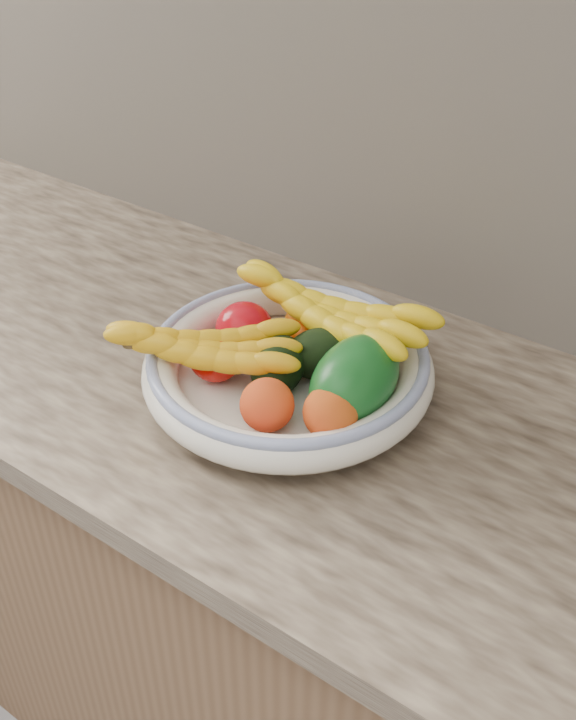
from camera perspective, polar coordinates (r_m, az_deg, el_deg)
The scene contains 14 objects.
kitchen_counter at distance 1.43m, azimuth 0.61°, elevation -15.76°, with size 2.44×0.66×1.40m.
fruit_bowl at distance 1.07m, azimuth -0.00°, elevation -0.49°, with size 0.39×0.39×0.08m.
clementine_back_left at distance 1.15m, azimuth 1.18°, elevation 2.83°, with size 0.06×0.06×0.05m, color orange.
clementine_back_right at distance 1.12m, azimuth 4.04°, elevation 1.42°, with size 0.06×0.06×0.05m, color #E65404.
clementine_back_mid at distance 1.12m, azimuth 1.35°, elevation 1.77°, with size 0.05×0.05×0.04m, color #DB4F04.
tomato_left at distance 1.13m, azimuth -3.13°, elevation 2.29°, with size 0.08×0.08×0.07m, color #BA0814.
tomato_near_left at distance 1.07m, azimuth -5.16°, elevation 0.18°, with size 0.07×0.07×0.06m, color #C40B03.
avocado_center at distance 1.05m, azimuth -0.72°, elevation -0.39°, with size 0.07×0.10×0.07m, color black.
avocado_right at distance 1.07m, azimuth 2.59°, elevation 0.44°, with size 0.07×0.10×0.07m, color black.
green_mango at distance 1.01m, azimuth 4.76°, elevation -1.42°, with size 0.10×0.15×0.11m, color #0F5019.
peach_front at distance 0.98m, azimuth -1.50°, elevation -3.21°, with size 0.07×0.07×0.07m, color orange.
peach_right at distance 0.97m, azimuth 3.04°, elevation -3.76°, with size 0.07×0.07×0.07m, color orange.
banana_bunch_back at distance 1.10m, azimuth 2.83°, elevation 3.01°, with size 0.32×0.12×0.09m, color yellow, non-canonical shape.
banana_bunch_front at distance 1.05m, azimuth -5.97°, elevation 0.55°, with size 0.27×0.11×0.07m, color gold, non-canonical shape.
Camera 1 is at (0.49, 0.96, 1.59)m, focal length 40.00 mm.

